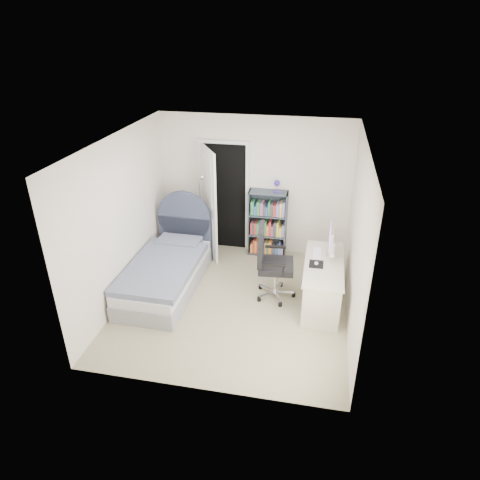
% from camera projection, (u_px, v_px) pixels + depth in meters
% --- Properties ---
extents(room_shell, '(3.50, 3.70, 2.60)m').
position_uv_depth(room_shell, '(233.00, 229.00, 6.05)').
color(room_shell, gray).
rests_on(room_shell, ground).
extents(door, '(0.92, 0.73, 2.06)m').
position_uv_depth(door, '(214.00, 200.00, 7.62)').
color(door, black).
rests_on(door, ground).
extents(bed, '(1.03, 2.12, 1.30)m').
position_uv_depth(bed, '(167.00, 270.00, 6.90)').
color(bed, gray).
rests_on(bed, ground).
extents(nightstand, '(0.36, 0.36, 0.54)m').
position_uv_depth(nightstand, '(175.00, 229.00, 8.13)').
color(nightstand, '#D7A484').
rests_on(nightstand, ground).
extents(floor_lamp, '(0.22, 0.22, 1.54)m').
position_uv_depth(floor_lamp, '(202.00, 222.00, 7.75)').
color(floor_lamp, silver).
rests_on(floor_lamp, ground).
extents(bookcase, '(0.69, 0.29, 1.45)m').
position_uv_depth(bookcase, '(268.00, 225.00, 7.75)').
color(bookcase, '#3C4752').
rests_on(bookcase, ground).
extents(desk, '(0.57, 1.42, 1.16)m').
position_uv_depth(desk, '(322.00, 281.00, 6.45)').
color(desk, beige).
rests_on(desk, ground).
extents(office_chair, '(0.63, 0.64, 1.20)m').
position_uv_depth(office_chair, '(270.00, 259.00, 6.48)').
color(office_chair, silver).
rests_on(office_chair, ground).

